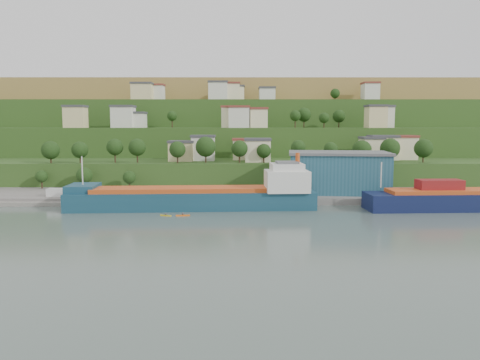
{
  "coord_description": "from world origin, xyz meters",
  "views": [
    {
      "loc": [
        2.18,
        -118.48,
        23.07
      ],
      "look_at": [
        2.49,
        15.0,
        7.41
      ],
      "focal_mm": 35.0,
      "sensor_mm": 36.0,
      "label": 1
    }
  ],
  "objects_px": {
    "cargo_ship_near": "(200,199)",
    "kayak_orange": "(183,215)",
    "caravan": "(59,194)",
    "warehouse": "(338,172)"
  },
  "relations": [
    {
      "from": "warehouse",
      "to": "kayak_orange",
      "type": "height_order",
      "value": "warehouse"
    },
    {
      "from": "cargo_ship_near",
      "to": "caravan",
      "type": "distance_m",
      "value": 44.32
    },
    {
      "from": "cargo_ship_near",
      "to": "kayak_orange",
      "type": "bearing_deg",
      "value": -112.22
    },
    {
      "from": "caravan",
      "to": "kayak_orange",
      "type": "relative_size",
      "value": 1.82
    },
    {
      "from": "cargo_ship_near",
      "to": "caravan",
      "type": "xyz_separation_m",
      "value": [
        -43.12,
        10.23,
        -0.04
      ]
    },
    {
      "from": "warehouse",
      "to": "caravan",
      "type": "height_order",
      "value": "warehouse"
    },
    {
      "from": "warehouse",
      "to": "caravan",
      "type": "bearing_deg",
      "value": -168.31
    },
    {
      "from": "caravan",
      "to": "warehouse",
      "type": "bearing_deg",
      "value": 10.01
    },
    {
      "from": "cargo_ship_near",
      "to": "kayak_orange",
      "type": "xyz_separation_m",
      "value": [
        -3.58,
        -10.37,
        -2.53
      ]
    },
    {
      "from": "kayak_orange",
      "to": "caravan",
      "type": "bearing_deg",
      "value": 143.81
    }
  ]
}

